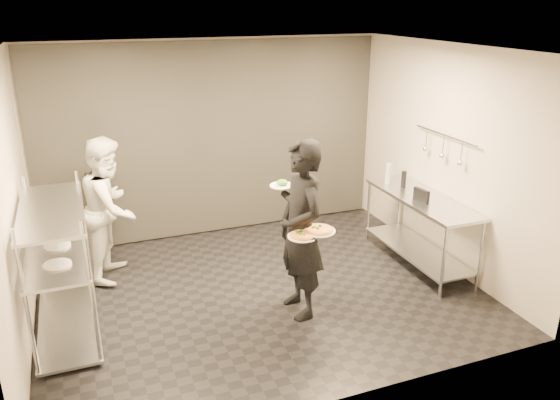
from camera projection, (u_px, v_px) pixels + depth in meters
name	position (u px, v px, depth m)	size (l,w,h in m)	color
room_shell	(230.00, 154.00, 7.05)	(5.00, 4.00, 2.80)	black
pass_rack	(59.00, 264.00, 5.51)	(0.60, 1.60, 1.50)	silver
prep_counter	(420.00, 219.00, 7.02)	(0.60, 1.80, 0.92)	silver
utensil_rail	(444.00, 147.00, 6.78)	(0.07, 1.20, 0.31)	silver
waiter	(301.00, 230.00, 5.78)	(0.71, 0.47, 1.96)	black
chef	(110.00, 208.00, 6.64)	(0.86, 0.67, 1.78)	white
pizza_plate_near	(302.00, 236.00, 5.52)	(0.30, 0.30, 0.05)	white
pizza_plate_far	(319.00, 230.00, 5.62)	(0.35, 0.35, 0.05)	white
salad_plate	(282.00, 184.00, 5.90)	(0.27, 0.27, 0.07)	white
pos_monitor	(421.00, 195.00, 6.73)	(0.05, 0.24, 0.17)	black
bottle_green	(388.00, 173.00, 7.40)	(0.08, 0.08, 0.28)	gray
bottle_clear	(390.00, 171.00, 7.59)	(0.06, 0.06, 0.21)	gray
bottle_dark	(404.00, 179.00, 7.23)	(0.07, 0.07, 0.23)	black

